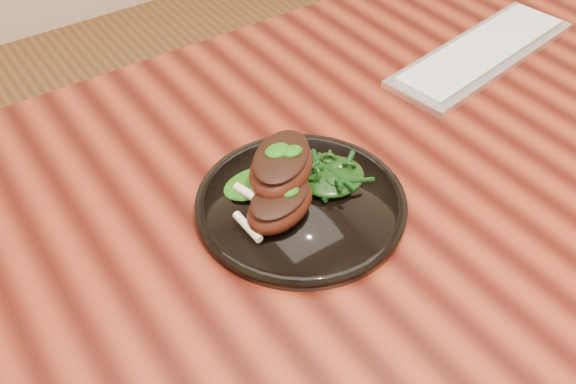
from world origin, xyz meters
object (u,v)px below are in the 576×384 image
(plate, at_px, (301,204))
(lamb_chop_front, at_px, (280,203))
(keyboard, at_px, (482,53))
(desk, at_px, (345,210))
(greens_heap, at_px, (332,173))

(plate, relative_size, lamb_chop_front, 2.22)
(plate, relative_size, keyboard, 0.67)
(plate, bearing_deg, lamb_chop_front, -166.17)
(desk, relative_size, lamb_chop_front, 13.50)
(desk, distance_m, greens_heap, 0.12)
(desk, bearing_deg, lamb_chop_front, -164.73)
(plate, height_order, keyboard, keyboard)
(greens_heap, bearing_deg, desk, 26.16)
(keyboard, bearing_deg, greens_heap, -164.08)
(lamb_chop_front, height_order, keyboard, lamb_chop_front)
(desk, distance_m, plate, 0.14)
(lamb_chop_front, xyz_separation_m, keyboard, (0.49, 0.13, -0.03))
(desk, relative_size, greens_heap, 18.73)
(lamb_chop_front, height_order, greens_heap, lamb_chop_front)
(desk, distance_m, keyboard, 0.38)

